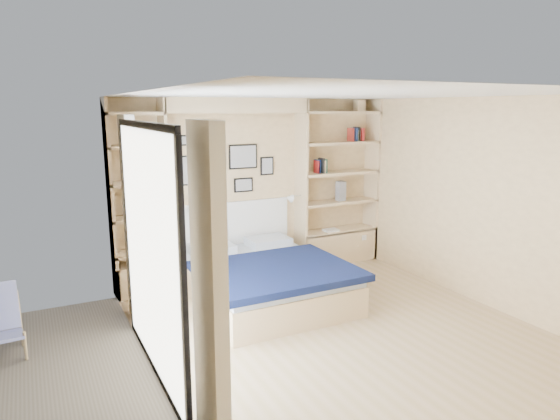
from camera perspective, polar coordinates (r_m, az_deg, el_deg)
name	(u,v)px	position (r m, az deg, el deg)	size (l,w,h in m)	color
ground	(337,329)	(5.62, 6.58, -13.40)	(4.50, 4.50, 0.00)	tan
room_shell	(248,211)	(6.39, -3.66, -0.09)	(4.50, 4.50, 4.50)	#E0BC83
bed	(264,278)	(6.29, -1.89, -7.80)	(1.77, 2.18, 1.07)	beige
photo_gallery	(223,165)	(6.92, -6.54, 5.19)	(1.48, 0.02, 0.82)	black
reading_lamps	(240,202)	(6.85, -4.60, 0.89)	(1.92, 0.12, 0.15)	silver
shelf_decor	(330,154)	(7.51, 5.71, 6.42)	(3.50, 0.23, 2.03)	#A51E1E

